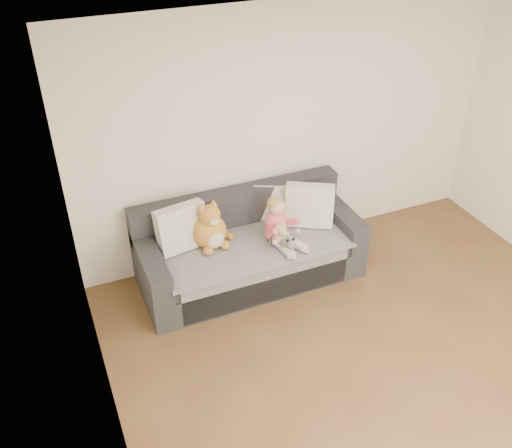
{
  "coord_description": "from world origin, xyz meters",
  "views": [
    {
      "loc": [
        -2.37,
        -2.2,
        3.73
      ],
      "look_at": [
        -0.65,
        1.87,
        0.75
      ],
      "focal_mm": 40.0,
      "sensor_mm": 36.0,
      "label": 1
    }
  ],
  "objects": [
    {
      "name": "cushion_left",
      "position": [
        -1.29,
        2.16,
        0.69
      ],
      "size": [
        0.51,
        0.29,
        0.46
      ],
      "rotation": [
        0.0,
        0.0,
        0.16
      ],
      "color": "silver",
      "rests_on": "sofa"
    },
    {
      "name": "room_shell",
      "position": [
        0.0,
        0.42,
        1.3
      ],
      "size": [
        5.0,
        5.0,
        5.0
      ],
      "color": "brown",
      "rests_on": "ground"
    },
    {
      "name": "toddler",
      "position": [
        -0.4,
        1.89,
        0.68
      ],
      "size": [
        0.34,
        0.5,
        0.49
      ],
      "rotation": [
        0.0,
        0.0,
        0.26
      ],
      "color": "#ED5381",
      "rests_on": "sofa"
    },
    {
      "name": "teddy_bear",
      "position": [
        -0.41,
        1.81,
        0.58
      ],
      "size": [
        0.2,
        0.17,
        0.26
      ],
      "rotation": [
        0.0,
        0.0,
        0.42
      ],
      "color": "tan",
      "rests_on": "sofa"
    },
    {
      "name": "plush_cow",
      "position": [
        -0.38,
        1.71,
        0.55
      ],
      "size": [
        0.15,
        0.23,
        0.18
      ],
      "rotation": [
        0.0,
        0.0,
        -0.05
      ],
      "color": "white",
      "rests_on": "sofa"
    },
    {
      "name": "plush_cat",
      "position": [
        -1.03,
        2.08,
        0.66
      ],
      "size": [
        0.41,
        0.38,
        0.51
      ],
      "rotation": [
        0.0,
        0.0,
        0.15
      ],
      "color": "#C47D2B",
      "rests_on": "sofa"
    },
    {
      "name": "sofa",
      "position": [
        -0.65,
        2.06,
        0.31
      ],
      "size": [
        2.2,
        0.94,
        0.85
      ],
      "color": "#242428",
      "rests_on": "ground"
    },
    {
      "name": "cushion_right_front",
      "position": [
        0.01,
        2.05,
        0.69
      ],
      "size": [
        0.53,
        0.42,
        0.46
      ],
      "rotation": [
        0.0,
        0.0,
        -0.51
      ],
      "color": "silver",
      "rests_on": "sofa"
    },
    {
      "name": "cushion_right_back",
      "position": [
        -0.28,
        2.3,
        0.66
      ],
      "size": [
        0.45,
        0.34,
        0.39
      ],
      "rotation": [
        0.0,
        0.0,
        -0.44
      ],
      "color": "silver",
      "rests_on": "sofa"
    },
    {
      "name": "sippy_cup",
      "position": [
        -0.47,
        1.84,
        0.53
      ],
      "size": [
        0.1,
        0.07,
        0.11
      ],
      "rotation": [
        0.0,
        0.0,
        -0.18
      ],
      "color": "#483BA2",
      "rests_on": "sofa"
    }
  ]
}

